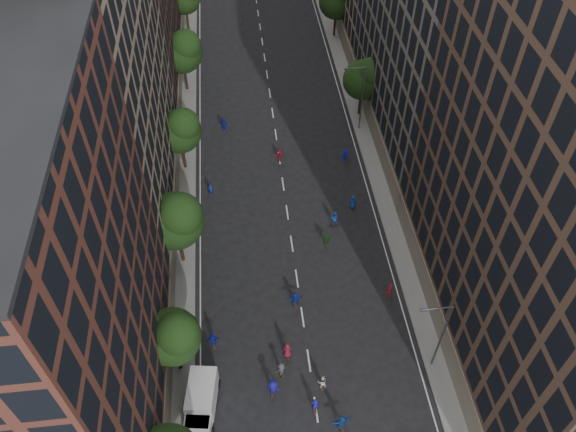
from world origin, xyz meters
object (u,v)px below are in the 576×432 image
at_px(streetlamp_far, 361,95).
at_px(skater_1, 315,405).
at_px(streetlamp_near, 440,334).
at_px(cargo_van, 201,400).

xyz_separation_m(streetlamp_far, skater_1, (-10.46, -35.92, -4.33)).
height_order(streetlamp_near, streetlamp_far, same).
distance_m(streetlamp_near, skater_1, 11.70).
relative_size(streetlamp_near, streetlamp_far, 1.00).
distance_m(streetlamp_near, cargo_van, 20.09).
distance_m(streetlamp_far, cargo_van, 40.17).
relative_size(streetlamp_far, skater_1, 5.43).
distance_m(cargo_van, skater_1, 9.27).
xyz_separation_m(streetlamp_far, cargo_van, (-19.65, -34.83, -3.76)).
bearing_deg(cargo_van, streetlamp_near, 13.76).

